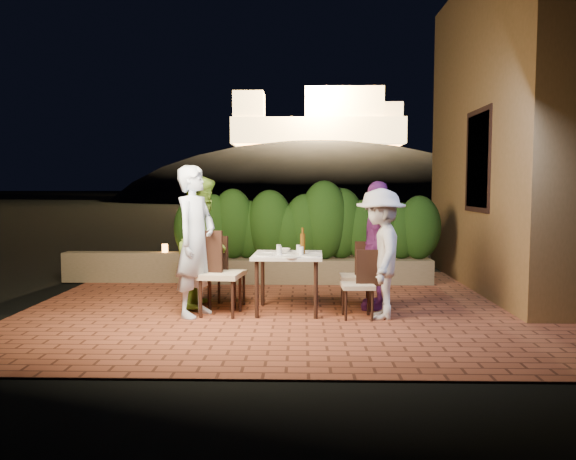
{
  "coord_description": "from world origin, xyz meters",
  "views": [
    {
      "loc": [
        0.13,
        -7.08,
        1.61
      ],
      "look_at": [
        -0.04,
        0.15,
        1.05
      ],
      "focal_mm": 35.0,
      "sensor_mm": 36.0,
      "label": 1
    }
  ],
  "objects_px": {
    "chair_left_front": "(221,273)",
    "diner_purple": "(378,245)",
    "chair_left_back": "(226,272)",
    "diner_blue": "(195,241)",
    "dining_table": "(288,283)",
    "diner_green": "(203,242)",
    "diner_white": "(380,254)",
    "parapet_lamp": "(165,248)",
    "bowl": "(284,250)",
    "chair_right_back": "(356,275)",
    "beer_bottle": "(303,241)",
    "chair_right_front": "(358,284)"
  },
  "relations": [
    {
      "from": "dining_table",
      "to": "bowl",
      "type": "height_order",
      "value": "bowl"
    },
    {
      "from": "chair_right_back",
      "to": "diner_purple",
      "type": "distance_m",
      "value": 0.49
    },
    {
      "from": "chair_right_back",
      "to": "diner_blue",
      "type": "distance_m",
      "value": 2.14
    },
    {
      "from": "diner_green",
      "to": "parapet_lamp",
      "type": "bearing_deg",
      "value": 29.97
    },
    {
      "from": "bowl",
      "to": "chair_left_back",
      "type": "distance_m",
      "value": 0.82
    },
    {
      "from": "chair_right_back",
      "to": "diner_green",
      "type": "xyz_separation_m",
      "value": [
        -2.04,
        0.13,
        0.43
      ]
    },
    {
      "from": "dining_table",
      "to": "diner_purple",
      "type": "relative_size",
      "value": 0.52
    },
    {
      "from": "diner_blue",
      "to": "diner_white",
      "type": "relative_size",
      "value": 1.18
    },
    {
      "from": "bowl",
      "to": "chair_left_front",
      "type": "relative_size",
      "value": 0.16
    },
    {
      "from": "chair_left_back",
      "to": "diner_blue",
      "type": "height_order",
      "value": "diner_blue"
    },
    {
      "from": "chair_left_back",
      "to": "bowl",
      "type": "bearing_deg",
      "value": 13.48
    },
    {
      "from": "beer_bottle",
      "to": "diner_purple",
      "type": "relative_size",
      "value": 0.2
    },
    {
      "from": "dining_table",
      "to": "diner_blue",
      "type": "xyz_separation_m",
      "value": [
        -1.14,
        -0.24,
        0.56
      ]
    },
    {
      "from": "dining_table",
      "to": "diner_blue",
      "type": "distance_m",
      "value": 1.29
    },
    {
      "from": "chair_left_front",
      "to": "chair_right_back",
      "type": "bearing_deg",
      "value": 19.58
    },
    {
      "from": "chair_right_back",
      "to": "diner_green",
      "type": "distance_m",
      "value": 2.09
    },
    {
      "from": "diner_white",
      "to": "diner_purple",
      "type": "relative_size",
      "value": 0.94
    },
    {
      "from": "dining_table",
      "to": "beer_bottle",
      "type": "xyz_separation_m",
      "value": [
        0.19,
        0.03,
        0.54
      ]
    },
    {
      "from": "dining_table",
      "to": "chair_left_front",
      "type": "distance_m",
      "value": 0.87
    },
    {
      "from": "diner_purple",
      "to": "diner_white",
      "type": "bearing_deg",
      "value": 6.74
    },
    {
      "from": "dining_table",
      "to": "diner_white",
      "type": "distance_m",
      "value": 1.25
    },
    {
      "from": "chair_left_front",
      "to": "diner_purple",
      "type": "bearing_deg",
      "value": 18.5
    },
    {
      "from": "dining_table",
      "to": "chair_left_front",
      "type": "xyz_separation_m",
      "value": [
        -0.84,
        -0.19,
        0.16
      ]
    },
    {
      "from": "chair_right_back",
      "to": "diner_blue",
      "type": "height_order",
      "value": "diner_blue"
    },
    {
      "from": "chair_right_front",
      "to": "diner_purple",
      "type": "height_order",
      "value": "diner_purple"
    },
    {
      "from": "dining_table",
      "to": "diner_green",
      "type": "distance_m",
      "value": 1.29
    },
    {
      "from": "bowl",
      "to": "parapet_lamp",
      "type": "bearing_deg",
      "value": 136.56
    },
    {
      "from": "chair_right_front",
      "to": "dining_table",
      "type": "bearing_deg",
      "value": -22.24
    },
    {
      "from": "chair_left_back",
      "to": "chair_right_front",
      "type": "distance_m",
      "value": 1.79
    },
    {
      "from": "chair_left_back",
      "to": "diner_blue",
      "type": "bearing_deg",
      "value": -108.43
    },
    {
      "from": "diner_white",
      "to": "diner_purple",
      "type": "distance_m",
      "value": 0.54
    },
    {
      "from": "chair_left_back",
      "to": "diner_white",
      "type": "bearing_deg",
      "value": -3.45
    },
    {
      "from": "chair_right_front",
      "to": "diner_purple",
      "type": "relative_size",
      "value": 0.5
    },
    {
      "from": "bowl",
      "to": "diner_blue",
      "type": "xyz_separation_m",
      "value": [
        -1.08,
        -0.52,
        0.17
      ]
    },
    {
      "from": "chair_left_front",
      "to": "diner_purple",
      "type": "distance_m",
      "value": 2.08
    },
    {
      "from": "chair_left_front",
      "to": "diner_white",
      "type": "distance_m",
      "value": 2.0
    },
    {
      "from": "diner_green",
      "to": "parapet_lamp",
      "type": "xyz_separation_m",
      "value": [
        -0.99,
        1.91,
        -0.3
      ]
    },
    {
      "from": "dining_table",
      "to": "chair_left_back",
      "type": "relative_size",
      "value": 0.92
    },
    {
      "from": "chair_left_front",
      "to": "diner_green",
      "type": "distance_m",
      "value": 0.7
    },
    {
      "from": "dining_table",
      "to": "diner_green",
      "type": "bearing_deg",
      "value": 163.77
    },
    {
      "from": "chair_right_back",
      "to": "diner_white",
      "type": "relative_size",
      "value": 0.56
    },
    {
      "from": "beer_bottle",
      "to": "parapet_lamp",
      "type": "xyz_separation_m",
      "value": [
        -2.33,
        2.22,
        -0.35
      ]
    },
    {
      "from": "bowl",
      "to": "diner_blue",
      "type": "bearing_deg",
      "value": -154.38
    },
    {
      "from": "diner_purple",
      "to": "diner_blue",
      "type": "bearing_deg",
      "value": -67.63
    },
    {
      "from": "parapet_lamp",
      "to": "chair_right_front",
      "type": "bearing_deg",
      "value": -40.5
    },
    {
      "from": "dining_table",
      "to": "chair_right_front",
      "type": "relative_size",
      "value": 1.04
    },
    {
      "from": "diner_white",
      "to": "parapet_lamp",
      "type": "height_order",
      "value": "diner_white"
    },
    {
      "from": "beer_bottle",
      "to": "diner_white",
      "type": "height_order",
      "value": "diner_white"
    },
    {
      "from": "chair_left_front",
      "to": "parapet_lamp",
      "type": "bearing_deg",
      "value": 124.98
    },
    {
      "from": "diner_blue",
      "to": "diner_white",
      "type": "bearing_deg",
      "value": -69.82
    }
  ]
}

